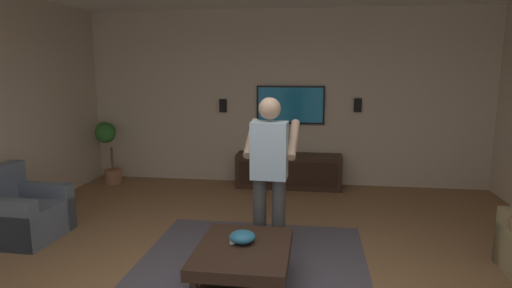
{
  "coord_description": "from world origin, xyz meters",
  "views": [
    {
      "loc": [
        -3.14,
        -0.52,
        1.91
      ],
      "look_at": [
        1.29,
        0.11,
        1.11
      ],
      "focal_mm": 29.3,
      "sensor_mm": 36.0,
      "label": 1
    }
  ],
  "objects_px": {
    "bowl": "(243,237)",
    "remote_black": "(243,233)",
    "media_console": "(289,171)",
    "wall_speaker_right": "(223,106)",
    "person_standing": "(270,167)",
    "coffee_table": "(243,258)",
    "wall_speaker_left": "(358,105)",
    "remote_white": "(232,240)",
    "potted_plant_tall": "(107,141)",
    "vase_round": "(276,147)",
    "armchair": "(20,214)",
    "tv": "(290,105)"
  },
  "relations": [
    {
      "from": "media_console",
      "to": "wall_speaker_right",
      "type": "relative_size",
      "value": 7.73
    },
    {
      "from": "bowl",
      "to": "remote_black",
      "type": "bearing_deg",
      "value": 9.51
    },
    {
      "from": "coffee_table",
      "to": "wall_speaker_left",
      "type": "height_order",
      "value": "wall_speaker_left"
    },
    {
      "from": "potted_plant_tall",
      "to": "wall_speaker_right",
      "type": "xyz_separation_m",
      "value": [
        0.44,
        -1.89,
        0.57
      ]
    },
    {
      "from": "person_standing",
      "to": "remote_white",
      "type": "distance_m",
      "value": 0.87
    },
    {
      "from": "tv",
      "to": "remote_black",
      "type": "bearing_deg",
      "value": -4.11
    },
    {
      "from": "bowl",
      "to": "remote_black",
      "type": "height_order",
      "value": "bowl"
    },
    {
      "from": "armchair",
      "to": "coffee_table",
      "type": "xyz_separation_m",
      "value": [
        -0.77,
        -2.73,
        0.02
      ]
    },
    {
      "from": "media_console",
      "to": "bowl",
      "type": "distance_m",
      "value": 3.21
    },
    {
      "from": "coffee_table",
      "to": "bowl",
      "type": "xyz_separation_m",
      "value": [
        0.08,
        0.02,
        0.16
      ]
    },
    {
      "from": "person_standing",
      "to": "vase_round",
      "type": "bearing_deg",
      "value": 6.79
    },
    {
      "from": "coffee_table",
      "to": "person_standing",
      "type": "xyz_separation_m",
      "value": [
        0.75,
        -0.14,
        0.64
      ]
    },
    {
      "from": "armchair",
      "to": "remote_black",
      "type": "height_order",
      "value": "armchair"
    },
    {
      "from": "vase_round",
      "to": "wall_speaker_left",
      "type": "distance_m",
      "value": 1.48
    },
    {
      "from": "coffee_table",
      "to": "media_console",
      "type": "distance_m",
      "value": 3.29
    },
    {
      "from": "vase_round",
      "to": "wall_speaker_right",
      "type": "xyz_separation_m",
      "value": [
        0.23,
        0.93,
        0.65
      ]
    },
    {
      "from": "armchair",
      "to": "remote_white",
      "type": "xyz_separation_m",
      "value": [
        -0.68,
        -2.61,
        0.13
      ]
    },
    {
      "from": "remote_white",
      "to": "wall_speaker_right",
      "type": "bearing_deg",
      "value": -177.77
    },
    {
      "from": "media_console",
      "to": "remote_white",
      "type": "height_order",
      "value": "media_console"
    },
    {
      "from": "wall_speaker_left",
      "to": "remote_black",
      "type": "bearing_deg",
      "value": 158.06
    },
    {
      "from": "person_standing",
      "to": "tv",
      "type": "bearing_deg",
      "value": 2.22
    },
    {
      "from": "bowl",
      "to": "remote_black",
      "type": "xyz_separation_m",
      "value": [
        0.19,
        0.03,
        -0.04
      ]
    },
    {
      "from": "tv",
      "to": "wall_speaker_right",
      "type": "distance_m",
      "value": 1.14
    },
    {
      "from": "armchair",
      "to": "coffee_table",
      "type": "relative_size",
      "value": 0.83
    },
    {
      "from": "person_standing",
      "to": "wall_speaker_right",
      "type": "bearing_deg",
      "value": 24.45
    },
    {
      "from": "remote_white",
      "to": "wall_speaker_right",
      "type": "xyz_separation_m",
      "value": [
        3.44,
        0.83,
        0.89
      ]
    },
    {
      "from": "remote_white",
      "to": "remote_black",
      "type": "xyz_separation_m",
      "value": [
        0.17,
        -0.07,
        0.0
      ]
    },
    {
      "from": "person_standing",
      "to": "potted_plant_tall",
      "type": "distance_m",
      "value": 3.8
    },
    {
      "from": "coffee_table",
      "to": "wall_speaker_left",
      "type": "bearing_deg",
      "value": -19.67
    },
    {
      "from": "wall_speaker_right",
      "to": "media_console",
      "type": "bearing_deg",
      "value": -102.61
    },
    {
      "from": "remote_white",
      "to": "wall_speaker_left",
      "type": "xyz_separation_m",
      "value": [
        3.44,
        -1.38,
        0.93
      ]
    },
    {
      "from": "remote_white",
      "to": "remote_black",
      "type": "height_order",
      "value": "same"
    },
    {
      "from": "person_standing",
      "to": "bowl",
      "type": "distance_m",
      "value": 0.84
    },
    {
      "from": "remote_black",
      "to": "wall_speaker_left",
      "type": "relative_size",
      "value": 0.68
    },
    {
      "from": "armchair",
      "to": "remote_black",
      "type": "distance_m",
      "value": 2.72
    },
    {
      "from": "tv",
      "to": "bowl",
      "type": "bearing_deg",
      "value": -3.37
    },
    {
      "from": "remote_white",
      "to": "wall_speaker_right",
      "type": "relative_size",
      "value": 0.68
    },
    {
      "from": "tv",
      "to": "potted_plant_tall",
      "type": "distance_m",
      "value": 3.11
    },
    {
      "from": "potted_plant_tall",
      "to": "armchair",
      "type": "bearing_deg",
      "value": -177.15
    },
    {
      "from": "person_standing",
      "to": "bowl",
      "type": "height_order",
      "value": "person_standing"
    },
    {
      "from": "person_standing",
      "to": "remote_black",
      "type": "distance_m",
      "value": 0.73
    },
    {
      "from": "person_standing",
      "to": "remote_black",
      "type": "relative_size",
      "value": 10.93
    },
    {
      "from": "wall_speaker_right",
      "to": "bowl",
      "type": "bearing_deg",
      "value": -164.91
    },
    {
      "from": "vase_round",
      "to": "media_console",
      "type": "bearing_deg",
      "value": -97.07
    },
    {
      "from": "remote_black",
      "to": "vase_round",
      "type": "height_order",
      "value": "vase_round"
    },
    {
      "from": "tv",
      "to": "vase_round",
      "type": "height_order",
      "value": "tv"
    },
    {
      "from": "potted_plant_tall",
      "to": "wall_speaker_right",
      "type": "bearing_deg",
      "value": -76.84
    },
    {
      "from": "person_standing",
      "to": "potted_plant_tall",
      "type": "height_order",
      "value": "person_standing"
    },
    {
      "from": "media_console",
      "to": "wall_speaker_left",
      "type": "height_order",
      "value": "wall_speaker_left"
    },
    {
      "from": "armchair",
      "to": "potted_plant_tall",
      "type": "height_order",
      "value": "potted_plant_tall"
    }
  ]
}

